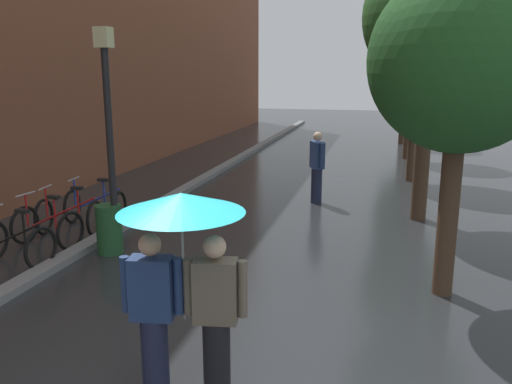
{
  "coord_description": "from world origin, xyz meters",
  "views": [
    {
      "loc": [
        1.81,
        -4.27,
        3.05
      ],
      "look_at": [
        0.04,
        2.92,
        1.35
      ],
      "focal_mm": 36.64,
      "sensor_mm": 36.0,
      "label": 1
    }
  ],
  "objects_px": {
    "street_tree_3": "(414,50)",
    "parked_bicycle_2": "(69,216)",
    "street_lamp_post": "(109,124)",
    "parked_bicycle_0": "(16,243)",
    "litter_bin": "(109,229)",
    "street_tree_4": "(406,61)",
    "street_tree_0": "(461,62)",
    "street_tree_5": "(408,60)",
    "parked_bicycle_3": "(95,206)",
    "pedestrian_walking_midground": "(317,167)",
    "couple_under_umbrella": "(183,262)",
    "street_tree_1": "(432,18)",
    "parked_bicycle_1": "(47,227)",
    "street_tree_2": "(418,54)"
  },
  "relations": [
    {
      "from": "litter_bin",
      "to": "street_tree_3",
      "type": "bearing_deg",
      "value": 65.62
    },
    {
      "from": "parked_bicycle_3",
      "to": "pedestrian_walking_midground",
      "type": "xyz_separation_m",
      "value": [
        4.17,
        2.87,
        0.49
      ]
    },
    {
      "from": "pedestrian_walking_midground",
      "to": "litter_bin",
      "type": "bearing_deg",
      "value": -124.18
    },
    {
      "from": "street_tree_1",
      "to": "litter_bin",
      "type": "distance_m",
      "value": 7.31
    },
    {
      "from": "street_tree_0",
      "to": "street_tree_5",
      "type": "xyz_separation_m",
      "value": [
        0.04,
        20.31,
        0.45
      ]
    },
    {
      "from": "street_lamp_post",
      "to": "parked_bicycle_0",
      "type": "bearing_deg",
      "value": -142.43
    },
    {
      "from": "street_lamp_post",
      "to": "couple_under_umbrella",
      "type": "bearing_deg",
      "value": -53.07
    },
    {
      "from": "street_tree_4",
      "to": "parked_bicycle_3",
      "type": "xyz_separation_m",
      "value": [
        -6.4,
        -14.32,
        -3.15
      ]
    },
    {
      "from": "pedestrian_walking_midground",
      "to": "street_tree_2",
      "type": "bearing_deg",
      "value": 54.54
    },
    {
      "from": "street_tree_4",
      "to": "parked_bicycle_3",
      "type": "distance_m",
      "value": 16.0
    },
    {
      "from": "parked_bicycle_1",
      "to": "parked_bicycle_2",
      "type": "xyz_separation_m",
      "value": [
        -0.01,
        0.7,
        0.0
      ]
    },
    {
      "from": "couple_under_umbrella",
      "to": "parked_bicycle_2",
      "type": "bearing_deg",
      "value": 133.51
    },
    {
      "from": "parked_bicycle_3",
      "to": "couple_under_umbrella",
      "type": "distance_m",
      "value": 6.51
    },
    {
      "from": "street_tree_4",
      "to": "couple_under_umbrella",
      "type": "xyz_separation_m",
      "value": [
        -2.45,
        -19.4,
        -2.16
      ]
    },
    {
      "from": "street_tree_1",
      "to": "parked_bicycle_3",
      "type": "height_order",
      "value": "street_tree_1"
    },
    {
      "from": "street_tree_2",
      "to": "parked_bicycle_3",
      "type": "relative_size",
      "value": 4.5
    },
    {
      "from": "parked_bicycle_0",
      "to": "parked_bicycle_3",
      "type": "xyz_separation_m",
      "value": [
        -0.02,
        2.45,
        0.0
      ]
    },
    {
      "from": "street_tree_4",
      "to": "pedestrian_walking_midground",
      "type": "distance_m",
      "value": 11.97
    },
    {
      "from": "street_lamp_post",
      "to": "pedestrian_walking_midground",
      "type": "distance_m",
      "value": 5.41
    },
    {
      "from": "street_tree_0",
      "to": "couple_under_umbrella",
      "type": "height_order",
      "value": "street_tree_0"
    },
    {
      "from": "parked_bicycle_3",
      "to": "pedestrian_walking_midground",
      "type": "relative_size",
      "value": 0.68
    },
    {
      "from": "street_tree_0",
      "to": "parked_bicycle_3",
      "type": "distance_m",
      "value": 7.42
    },
    {
      "from": "pedestrian_walking_midground",
      "to": "parked_bicycle_1",
      "type": "bearing_deg",
      "value": -133.97
    },
    {
      "from": "street_tree_0",
      "to": "parked_bicycle_0",
      "type": "relative_size",
      "value": 3.81
    },
    {
      "from": "street_tree_2",
      "to": "parked_bicycle_0",
      "type": "distance_m",
      "value": 11.13
    },
    {
      "from": "street_tree_3",
      "to": "street_tree_5",
      "type": "bearing_deg",
      "value": 89.1
    },
    {
      "from": "street_tree_3",
      "to": "parked_bicycle_2",
      "type": "height_order",
      "value": "street_tree_3"
    },
    {
      "from": "street_tree_0",
      "to": "litter_bin",
      "type": "xyz_separation_m",
      "value": [
        -5.41,
        0.41,
        -2.75
      ]
    },
    {
      "from": "parked_bicycle_2",
      "to": "pedestrian_walking_midground",
      "type": "bearing_deg",
      "value": 41.01
    },
    {
      "from": "litter_bin",
      "to": "parked_bicycle_3",
      "type": "bearing_deg",
      "value": 127.4
    },
    {
      "from": "street_tree_3",
      "to": "street_tree_4",
      "type": "bearing_deg",
      "value": 91.35
    },
    {
      "from": "parked_bicycle_3",
      "to": "parked_bicycle_0",
      "type": "bearing_deg",
      "value": -89.45
    },
    {
      "from": "street_tree_3",
      "to": "street_lamp_post",
      "type": "bearing_deg",
      "value": -114.08
    },
    {
      "from": "parked_bicycle_2",
      "to": "parked_bicycle_3",
      "type": "xyz_separation_m",
      "value": [
        0.07,
        0.82,
        0.0
      ]
    },
    {
      "from": "parked_bicycle_2",
      "to": "litter_bin",
      "type": "height_order",
      "value": "parked_bicycle_2"
    },
    {
      "from": "litter_bin",
      "to": "street_lamp_post",
      "type": "bearing_deg",
      "value": 25.63
    },
    {
      "from": "street_tree_3",
      "to": "litter_bin",
      "type": "height_order",
      "value": "street_tree_3"
    },
    {
      "from": "street_tree_4",
      "to": "street_tree_5",
      "type": "bearing_deg",
      "value": 86.81
    },
    {
      "from": "street_tree_0",
      "to": "parked_bicycle_0",
      "type": "height_order",
      "value": "street_tree_0"
    },
    {
      "from": "street_tree_1",
      "to": "parked_bicycle_1",
      "type": "bearing_deg",
      "value": -152.01
    },
    {
      "from": "street_tree_1",
      "to": "parked_bicycle_1",
      "type": "distance_m",
      "value": 8.27
    },
    {
      "from": "street_tree_4",
      "to": "couple_under_umbrella",
      "type": "relative_size",
      "value": 2.5
    },
    {
      "from": "street_tree_3",
      "to": "couple_under_umbrella",
      "type": "xyz_separation_m",
      "value": [
        -2.54,
        -15.28,
        -2.43
      ]
    },
    {
      "from": "parked_bicycle_3",
      "to": "couple_under_umbrella",
      "type": "bearing_deg",
      "value": -52.02
    },
    {
      "from": "parked_bicycle_0",
      "to": "litter_bin",
      "type": "height_order",
      "value": "parked_bicycle_0"
    },
    {
      "from": "street_tree_1",
      "to": "street_tree_2",
      "type": "xyz_separation_m",
      "value": [
        -0.01,
        4.12,
        -0.55
      ]
    },
    {
      "from": "parked_bicycle_1",
      "to": "couple_under_umbrella",
      "type": "xyz_separation_m",
      "value": [
        4.02,
        -3.55,
        0.99
      ]
    },
    {
      "from": "street_tree_5",
      "to": "street_lamp_post",
      "type": "relative_size",
      "value": 1.31
    },
    {
      "from": "street_tree_2",
      "to": "pedestrian_walking_midground",
      "type": "distance_m",
      "value": 4.75
    },
    {
      "from": "street_tree_0",
      "to": "street_tree_5",
      "type": "distance_m",
      "value": 20.31
    }
  ]
}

